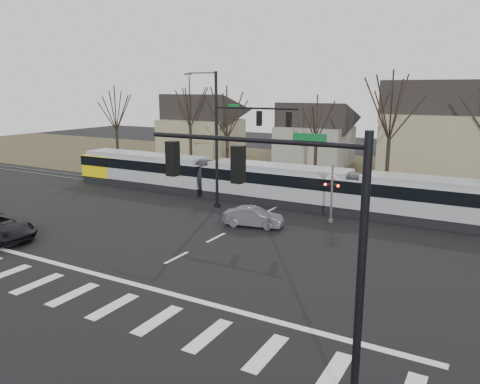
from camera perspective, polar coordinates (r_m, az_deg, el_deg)
The scene contains 15 objects.
ground at distance 24.36m, azimuth -10.62°, elevation -9.31°, with size 140.00×140.00×0.00m, color black.
grass_verge at distance 52.11m, azimuth 12.56°, elevation 2.30°, with size 140.00×28.00×0.01m, color #38331E.
crosswalk at distance 21.73m, azimuth -17.56°, elevation -12.47°, with size 27.00×2.60×0.01m.
stop_line at distance 23.12m, azimuth -13.53°, elevation -10.65°, with size 28.00×0.35×0.01m, color silver.
lane_dashes at distance 37.39m, azimuth 5.29°, elevation -1.41°, with size 0.18×30.00×0.01m.
rail_pair at distance 37.21m, azimuth 5.16°, elevation -1.44°, with size 90.00×1.52×0.06m.
tram at distance 37.32m, azimuth 4.34°, elevation 1.19°, with size 40.27×2.99×3.05m.
sedan at distance 31.00m, azimuth 1.62°, elevation -3.07°, with size 4.12×2.19×1.29m, color #515259.
signal_pole_near_right at distance 12.68m, azimuth 6.46°, elevation -5.01°, with size 6.72×0.44×8.00m.
signal_pole_far at distance 34.43m, azimuth -0.63°, elevation 7.06°, with size 9.28×0.44×10.20m.
rail_crossing_signal at distance 32.29m, azimuth 11.11°, elevation -0.40°, with size 1.08×0.36×4.00m.
tree_row at distance 45.18m, azimuth 13.03°, elevation 7.15°, with size 59.20×7.20×10.00m.
house_a at distance 62.03m, azimuth -4.77°, elevation 8.30°, with size 9.72×8.64×8.60m.
house_b at distance 56.94m, azimuth 9.11°, elevation 7.32°, with size 8.64×7.56×7.65m.
house_c at distance 50.62m, azimuth 23.03°, elevation 7.29°, with size 10.80×8.64×10.10m.
Camera 1 is at (14.79, -17.15, 8.96)m, focal length 35.00 mm.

